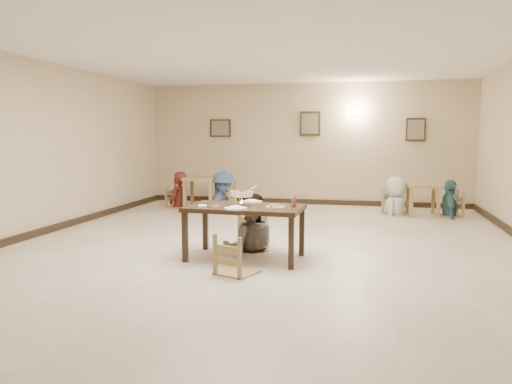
% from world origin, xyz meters
% --- Properties ---
extents(floor, '(10.00, 10.00, 0.00)m').
position_xyz_m(floor, '(0.00, 0.00, 0.00)').
color(floor, beige).
rests_on(floor, ground).
extents(ceiling, '(10.00, 10.00, 0.00)m').
position_xyz_m(ceiling, '(0.00, 0.00, 3.00)').
color(ceiling, white).
rests_on(ceiling, wall_back).
extents(wall_back, '(10.00, 0.00, 10.00)m').
position_xyz_m(wall_back, '(0.00, 5.00, 1.50)').
color(wall_back, beige).
rests_on(wall_back, floor).
extents(wall_front, '(10.00, 0.00, 10.00)m').
position_xyz_m(wall_front, '(0.00, -5.00, 1.50)').
color(wall_front, beige).
rests_on(wall_front, floor).
extents(wall_left, '(0.00, 10.00, 10.00)m').
position_xyz_m(wall_left, '(-4.00, 0.00, 1.50)').
color(wall_left, beige).
rests_on(wall_left, floor).
extents(baseboard_back, '(8.00, 0.06, 0.12)m').
position_xyz_m(baseboard_back, '(0.00, 4.97, 0.06)').
color(baseboard_back, black).
rests_on(baseboard_back, floor).
extents(baseboard_left, '(0.06, 10.00, 0.12)m').
position_xyz_m(baseboard_left, '(-3.97, 0.00, 0.06)').
color(baseboard_left, black).
rests_on(baseboard_left, floor).
extents(picture_a, '(0.55, 0.04, 0.45)m').
position_xyz_m(picture_a, '(-2.20, 4.96, 1.90)').
color(picture_a, '#312512').
rests_on(picture_a, wall_back).
extents(picture_b, '(0.50, 0.04, 0.60)m').
position_xyz_m(picture_b, '(0.10, 4.96, 2.00)').
color(picture_b, '#312512').
rests_on(picture_b, wall_back).
extents(picture_c, '(0.45, 0.04, 0.55)m').
position_xyz_m(picture_c, '(2.60, 4.96, 1.85)').
color(picture_c, '#312512').
rests_on(picture_c, wall_back).
extents(wall_sconce, '(0.16, 0.05, 0.22)m').
position_xyz_m(wall_sconce, '(1.20, 4.96, 2.30)').
color(wall_sconce, '#FFD88C').
rests_on(wall_sconce, wall_back).
extents(main_table, '(1.63, 0.97, 0.74)m').
position_xyz_m(main_table, '(-0.14, -0.78, 0.66)').
color(main_table, '#312012').
rests_on(main_table, floor).
extents(chair_far, '(0.51, 0.51, 1.09)m').
position_xyz_m(chair_far, '(-0.20, -0.10, 0.54)').
color(chair_far, '#A28D57').
rests_on(chair_far, floor).
extents(chair_near, '(0.45, 0.45, 0.96)m').
position_xyz_m(chair_near, '(-0.05, -1.54, 0.48)').
color(chair_near, '#A28D57').
rests_on(chair_near, floor).
extents(main_diner, '(0.98, 0.86, 1.71)m').
position_xyz_m(main_diner, '(-0.21, -0.20, 0.85)').
color(main_diner, gray).
rests_on(main_diner, floor).
extents(curry_warmer, '(0.35, 0.31, 0.28)m').
position_xyz_m(curry_warmer, '(-0.18, -0.77, 0.91)').
color(curry_warmer, silver).
rests_on(curry_warmer, main_table).
extents(rice_plate_far, '(0.31, 0.31, 0.07)m').
position_xyz_m(rice_plate_far, '(-0.12, -0.43, 0.76)').
color(rice_plate_far, white).
rests_on(rice_plate_far, main_table).
extents(rice_plate_near, '(0.30, 0.30, 0.07)m').
position_xyz_m(rice_plate_near, '(-0.18, -1.11, 0.76)').
color(rice_plate_near, white).
rests_on(rice_plate_near, main_table).
extents(fried_plate, '(0.26, 0.26, 0.06)m').
position_xyz_m(fried_plate, '(0.31, -0.89, 0.76)').
color(fried_plate, white).
rests_on(fried_plate, main_table).
extents(chili_dish, '(0.10, 0.10, 0.02)m').
position_xyz_m(chili_dish, '(-0.53, -0.88, 0.75)').
color(chili_dish, white).
rests_on(chili_dish, main_table).
extents(napkin_cutlery, '(0.17, 0.24, 0.03)m').
position_xyz_m(napkin_cutlery, '(-0.67, -1.02, 0.76)').
color(napkin_cutlery, white).
rests_on(napkin_cutlery, main_table).
extents(drink_glass, '(0.08, 0.08, 0.15)m').
position_xyz_m(drink_glass, '(0.54, -0.71, 0.81)').
color(drink_glass, white).
rests_on(drink_glass, main_table).
extents(bg_table_left, '(0.78, 0.78, 0.74)m').
position_xyz_m(bg_table_left, '(-2.32, 3.74, 0.60)').
color(bg_table_left, '#9D804D').
rests_on(bg_table_left, floor).
extents(bg_table_right, '(0.71, 0.71, 0.67)m').
position_xyz_m(bg_table_right, '(2.69, 3.76, 0.53)').
color(bg_table_right, '#9D804D').
rests_on(bg_table_right, floor).
extents(bg_chair_ll, '(0.47, 0.47, 1.01)m').
position_xyz_m(bg_chair_ll, '(-2.87, 3.68, 0.50)').
color(bg_chair_ll, '#A28D57').
rests_on(bg_chair_ll, floor).
extents(bg_chair_lr, '(0.47, 0.47, 1.01)m').
position_xyz_m(bg_chair_lr, '(-1.78, 3.75, 0.50)').
color(bg_chair_lr, '#A28D57').
rests_on(bg_chair_lr, floor).
extents(bg_chair_rl, '(0.49, 0.49, 1.04)m').
position_xyz_m(bg_chair_rl, '(2.14, 3.83, 0.52)').
color(bg_chair_rl, '#A28D57').
rests_on(bg_chair_rl, floor).
extents(bg_chair_rr, '(0.49, 0.49, 1.04)m').
position_xyz_m(bg_chair_rr, '(3.23, 3.72, 0.52)').
color(bg_chair_rr, '#A28D57').
rests_on(bg_chair_rr, floor).
extents(bg_diner_a, '(0.47, 0.66, 1.71)m').
position_xyz_m(bg_diner_a, '(-2.87, 3.68, 0.86)').
color(bg_diner_a, '#561B15').
rests_on(bg_diner_a, floor).
extents(bg_diner_b, '(0.84, 1.23, 1.75)m').
position_xyz_m(bg_diner_b, '(-1.78, 3.75, 0.88)').
color(bg_diner_b, '#496897').
rests_on(bg_diner_b, floor).
extents(bg_diner_c, '(0.79, 0.95, 1.65)m').
position_xyz_m(bg_diner_c, '(2.14, 3.83, 0.83)').
color(bg_diner_c, silver).
rests_on(bg_diner_c, floor).
extents(bg_diner_d, '(0.38, 0.92, 1.57)m').
position_xyz_m(bg_diner_d, '(3.23, 3.72, 0.79)').
color(bg_diner_d, '#40737D').
rests_on(bg_diner_d, floor).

